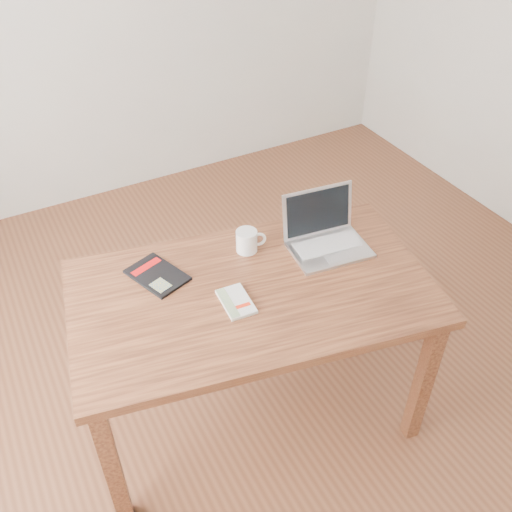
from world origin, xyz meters
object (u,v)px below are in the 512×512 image
white_guidebook (236,302)px  coffee_mug (247,240)px  black_guidebook (157,275)px  desk (252,306)px  laptop (325,235)px

white_guidebook → coffee_mug: coffee_mug is taller
coffee_mug → white_guidebook: bearing=-109.3°
white_guidebook → black_guidebook: size_ratio=0.65×
desk → black_guidebook: black_guidebook is taller
black_guidebook → laptop: (0.69, -0.14, 0.04)m
white_guidebook → black_guidebook: (-0.20, 0.28, -0.00)m
black_guidebook → coffee_mug: bearing=-22.9°
white_guidebook → black_guidebook: bearing=130.2°
white_guidebook → laptop: size_ratio=0.51×
coffee_mug → laptop: bearing=-6.0°
black_guidebook → white_guidebook: bearing=-73.7°
desk → black_guidebook: size_ratio=5.51×
desk → laptop: size_ratio=4.36×
white_guidebook → coffee_mug: bearing=58.8°
desk → coffee_mug: bearing=77.1°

